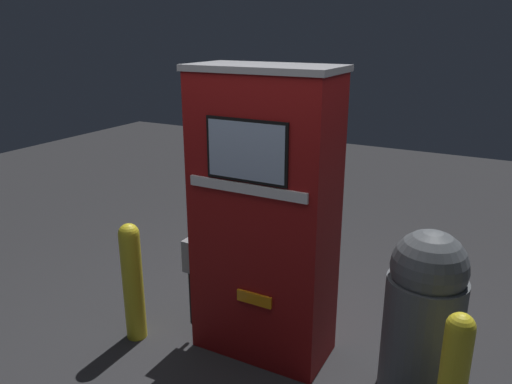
{
  "coord_description": "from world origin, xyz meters",
  "views": [
    {
      "loc": [
        1.41,
        -2.51,
        2.18
      ],
      "look_at": [
        0.0,
        0.12,
        1.21
      ],
      "focal_mm": 35.0,
      "sensor_mm": 36.0,
      "label": 1
    }
  ],
  "objects_px": {
    "gas_pump": "(264,218)",
    "trash_bin": "(424,313)",
    "safety_bollard": "(133,279)",
    "safety_bollard_far": "(453,380)"
  },
  "relations": [
    {
      "from": "gas_pump",
      "to": "trash_bin",
      "type": "height_order",
      "value": "gas_pump"
    },
    {
      "from": "safety_bollard",
      "to": "gas_pump",
      "type": "bearing_deg",
      "value": 20.61
    },
    {
      "from": "trash_bin",
      "to": "gas_pump",
      "type": "bearing_deg",
      "value": -176.63
    },
    {
      "from": "gas_pump",
      "to": "safety_bollard_far",
      "type": "xyz_separation_m",
      "value": [
        1.29,
        -0.35,
        -0.55
      ]
    },
    {
      "from": "gas_pump",
      "to": "safety_bollard",
      "type": "xyz_separation_m",
      "value": [
        -0.89,
        -0.33,
        -0.52
      ]
    },
    {
      "from": "gas_pump",
      "to": "safety_bollard_far",
      "type": "bearing_deg",
      "value": -15.33
    },
    {
      "from": "safety_bollard",
      "to": "safety_bollard_far",
      "type": "relative_size",
      "value": 1.07
    },
    {
      "from": "gas_pump",
      "to": "safety_bollard",
      "type": "height_order",
      "value": "gas_pump"
    },
    {
      "from": "safety_bollard",
      "to": "trash_bin",
      "type": "xyz_separation_m",
      "value": [
        1.95,
        0.4,
        0.07
      ]
    },
    {
      "from": "gas_pump",
      "to": "safety_bollard",
      "type": "distance_m",
      "value": 1.08
    }
  ]
}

